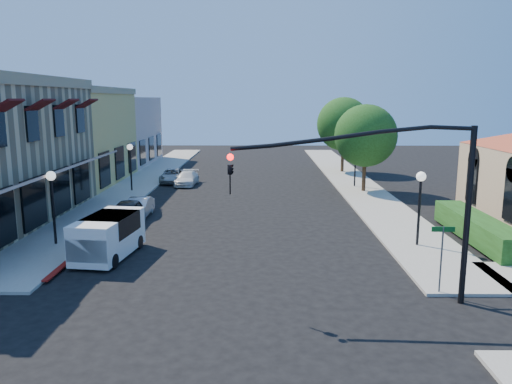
{
  "coord_description": "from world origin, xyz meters",
  "views": [
    {
      "loc": [
        1.2,
        -14.57,
        6.83
      ],
      "look_at": [
        0.95,
        8.07,
        2.6
      ],
      "focal_mm": 35.0,
      "sensor_mm": 36.0,
      "label": 1
    }
  ],
  "objects_px": {
    "street_tree_a": "(366,136)",
    "lamppost_left_far": "(130,155)",
    "white_van": "(108,234)",
    "parked_car_b": "(139,208)",
    "lamppost_right_near": "(420,190)",
    "street_tree_b": "(344,124)",
    "lamppost_right_far": "(356,153)",
    "parked_car_c": "(187,178)",
    "parked_car_d": "(173,176)",
    "signal_mast_arm": "(404,185)",
    "parked_car_a": "(127,213)",
    "lamppost_left_near": "(52,189)",
    "street_name_sign": "(442,249)"
  },
  "relations": [
    {
      "from": "street_tree_a",
      "to": "lamppost_left_far",
      "type": "height_order",
      "value": "street_tree_a"
    },
    {
      "from": "white_van",
      "to": "parked_car_b",
      "type": "height_order",
      "value": "white_van"
    },
    {
      "from": "street_tree_a",
      "to": "lamppost_right_near",
      "type": "relative_size",
      "value": 1.82
    },
    {
      "from": "street_tree_b",
      "to": "parked_car_b",
      "type": "bearing_deg",
      "value": -129.2
    },
    {
      "from": "lamppost_right_far",
      "to": "parked_car_c",
      "type": "height_order",
      "value": "lamppost_right_far"
    },
    {
      "from": "parked_car_d",
      "to": "lamppost_left_far",
      "type": "bearing_deg",
      "value": -120.1
    },
    {
      "from": "lamppost_right_near",
      "to": "parked_car_d",
      "type": "bearing_deg",
      "value": 128.71
    },
    {
      "from": "signal_mast_arm",
      "to": "parked_car_a",
      "type": "bearing_deg",
      "value": 138.94
    },
    {
      "from": "street_tree_b",
      "to": "parked_car_c",
      "type": "relative_size",
      "value": 1.88
    },
    {
      "from": "lamppost_right_near",
      "to": "lamppost_right_far",
      "type": "height_order",
      "value": "same"
    },
    {
      "from": "parked_car_a",
      "to": "parked_car_c",
      "type": "height_order",
      "value": "parked_car_a"
    },
    {
      "from": "lamppost_left_near",
      "to": "lamppost_left_far",
      "type": "distance_m",
      "value": 14.0
    },
    {
      "from": "street_tree_a",
      "to": "lamppost_left_near",
      "type": "xyz_separation_m",
      "value": [
        -17.3,
        -14.0,
        -1.46
      ]
    },
    {
      "from": "signal_mast_arm",
      "to": "lamppost_left_far",
      "type": "bearing_deg",
      "value": 125.0
    },
    {
      "from": "street_name_sign",
      "to": "parked_car_d",
      "type": "height_order",
      "value": "street_name_sign"
    },
    {
      "from": "street_tree_b",
      "to": "white_van",
      "type": "relative_size",
      "value": 1.62
    },
    {
      "from": "parked_car_a",
      "to": "signal_mast_arm",
      "type": "bearing_deg",
      "value": -41.98
    },
    {
      "from": "lamppost_right_near",
      "to": "white_van",
      "type": "xyz_separation_m",
      "value": [
        -13.98,
        -1.68,
        -1.67
      ]
    },
    {
      "from": "signal_mast_arm",
      "to": "lamppost_right_near",
      "type": "distance_m",
      "value": 7.15
    },
    {
      "from": "street_tree_a",
      "to": "lamppost_left_far",
      "type": "xyz_separation_m",
      "value": [
        -17.3,
        0.0,
        -1.46
      ]
    },
    {
      "from": "white_van",
      "to": "parked_car_d",
      "type": "distance_m",
      "value": 20.04
    },
    {
      "from": "lamppost_right_near",
      "to": "parked_car_a",
      "type": "xyz_separation_m",
      "value": [
        -14.7,
        4.0,
        -2.07
      ]
    },
    {
      "from": "signal_mast_arm",
      "to": "street_tree_b",
      "type": "bearing_deg",
      "value": 84.49
    },
    {
      "from": "street_tree_b",
      "to": "parked_car_a",
      "type": "relative_size",
      "value": 1.79
    },
    {
      "from": "lamppost_left_far",
      "to": "white_van",
      "type": "distance_m",
      "value": 16.06
    },
    {
      "from": "street_tree_a",
      "to": "street_name_sign",
      "type": "xyz_separation_m",
      "value": [
        -1.3,
        -19.8,
        -2.5
      ]
    },
    {
      "from": "lamppost_right_near",
      "to": "white_van",
      "type": "height_order",
      "value": "lamppost_right_near"
    },
    {
      "from": "white_van",
      "to": "parked_car_c",
      "type": "bearing_deg",
      "value": 87.92
    },
    {
      "from": "white_van",
      "to": "parked_car_c",
      "type": "xyz_separation_m",
      "value": [
        0.68,
        18.68,
        -0.52
      ]
    },
    {
      "from": "street_tree_b",
      "to": "lamppost_left_near",
      "type": "xyz_separation_m",
      "value": [
        -17.3,
        -24.0,
        -1.81
      ]
    },
    {
      "from": "street_tree_a",
      "to": "parked_car_a",
      "type": "relative_size",
      "value": 1.65
    },
    {
      "from": "street_tree_b",
      "to": "parked_car_c",
      "type": "height_order",
      "value": "street_tree_b"
    },
    {
      "from": "street_name_sign",
      "to": "parked_car_c",
      "type": "height_order",
      "value": "street_name_sign"
    },
    {
      "from": "parked_car_c",
      "to": "white_van",
      "type": "bearing_deg",
      "value": -88.87
    },
    {
      "from": "street_tree_b",
      "to": "lamppost_right_near",
      "type": "relative_size",
      "value": 1.97
    },
    {
      "from": "lamppost_right_near",
      "to": "parked_car_c",
      "type": "relative_size",
      "value": 0.96
    },
    {
      "from": "parked_car_a",
      "to": "parked_car_d",
      "type": "xyz_separation_m",
      "value": [
        0.0,
        14.34,
        -0.12
      ]
    },
    {
      "from": "lamppost_left_near",
      "to": "lamppost_left_far",
      "type": "height_order",
      "value": "same"
    },
    {
      "from": "lamppost_left_far",
      "to": "parked_car_a",
      "type": "height_order",
      "value": "lamppost_left_far"
    },
    {
      "from": "lamppost_right_near",
      "to": "white_van",
      "type": "bearing_deg",
      "value": -173.13
    },
    {
      "from": "street_tree_b",
      "to": "lamppost_left_near",
      "type": "relative_size",
      "value": 1.97
    },
    {
      "from": "lamppost_left_near",
      "to": "white_van",
      "type": "distance_m",
      "value": 3.84
    },
    {
      "from": "street_tree_b",
      "to": "parked_car_a",
      "type": "distance_m",
      "value": 25.3
    },
    {
      "from": "lamppost_left_far",
      "to": "lamppost_right_far",
      "type": "distance_m",
      "value": 17.12
    },
    {
      "from": "lamppost_left_far",
      "to": "parked_car_a",
      "type": "xyz_separation_m",
      "value": [
        2.3,
        -10.0,
        -2.07
      ]
    },
    {
      "from": "lamppost_left_near",
      "to": "lamppost_right_far",
      "type": "bearing_deg",
      "value": 43.26
    },
    {
      "from": "parked_car_b",
      "to": "parked_car_c",
      "type": "distance_m",
      "value": 11.2
    },
    {
      "from": "signal_mast_arm",
      "to": "parked_car_a",
      "type": "height_order",
      "value": "signal_mast_arm"
    },
    {
      "from": "lamppost_left_far",
      "to": "parked_car_d",
      "type": "xyz_separation_m",
      "value": [
        2.3,
        4.34,
        -2.18
      ]
    },
    {
      "from": "street_tree_a",
      "to": "signal_mast_arm",
      "type": "xyz_separation_m",
      "value": [
        -2.94,
        -20.5,
        -0.11
      ]
    }
  ]
}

